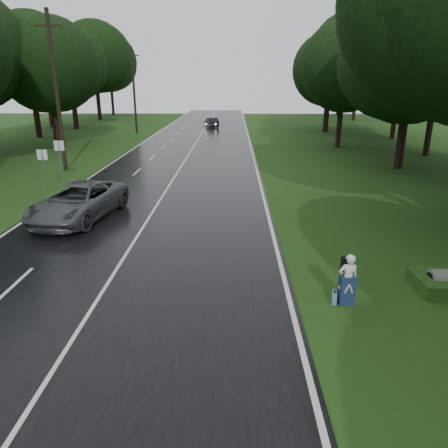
{
  "coord_description": "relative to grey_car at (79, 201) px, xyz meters",
  "views": [
    {
      "loc": [
        4.09,
        -10.03,
        6.27
      ],
      "look_at": [
        3.73,
        5.15,
        1.1
      ],
      "focal_mm": 33.53,
      "sensor_mm": 36.0,
      "label": 1
    }
  ],
  "objects": [
    {
      "name": "lane_center",
      "position": [
        3.29,
        11.01,
        -0.83
      ],
      "size": [
        0.12,
        140.0,
        0.01
      ],
      "primitive_type": "cube",
      "color": "silver",
      "rests_on": "road"
    },
    {
      "name": "suitcase",
      "position": [
        10.43,
        -7.8,
        -0.72
      ],
      "size": [
        0.21,
        0.46,
        0.32
      ],
      "primitive_type": "cube",
      "rotation": [
        0.0,
        0.0,
        6.1
      ],
      "color": "teal",
      "rests_on": "ground"
    },
    {
      "name": "tree_right_e",
      "position": [
        17.84,
        23.69,
        -0.88
      ],
      "size": [
        8.59,
        8.59,
        13.42
      ],
      "primitive_type": null,
      "color": "black",
      "rests_on": "ground"
    },
    {
      "name": "road_sign_a",
      "position": [
        -3.91,
        5.31,
        -0.88
      ],
      "size": [
        0.6,
        0.1,
        2.51
      ],
      "primitive_type": null,
      "color": "white",
      "rests_on": "ground"
    },
    {
      "name": "tree_left_f",
      "position": [
        -14.7,
        40.26,
        -0.88
      ],
      "size": [
        9.24,
        9.24,
        14.44
      ],
      "primitive_type": null,
      "color": "black",
      "rests_on": "ground"
    },
    {
      "name": "far_car",
      "position": [
        4.13,
        42.97,
        -0.17
      ],
      "size": [
        2.39,
        4.28,
        1.33
      ],
      "primitive_type": "imported",
      "rotation": [
        0.0,
        0.0,
        3.4
      ],
      "color": "black",
      "rests_on": "road"
    },
    {
      "name": "tree_right_f",
      "position": [
        19.4,
        37.33,
        -0.88
      ],
      "size": [
        8.45,
        8.45,
        13.2
      ],
      "primitive_type": null,
      "color": "black",
      "rests_on": "ground"
    },
    {
      "name": "utility_pole_mid",
      "position": [
        -5.21,
        11.67,
        -0.88
      ],
      "size": [
        1.8,
        0.28,
        10.98
      ],
      "primitive_type": null,
      "color": "black",
      "rests_on": "ground"
    },
    {
      "name": "hitchhiker",
      "position": [
        10.75,
        -7.86,
        -0.14
      ],
      "size": [
        0.6,
        0.55,
        1.59
      ],
      "color": "silver",
      "rests_on": "ground"
    },
    {
      "name": "tree_left_e",
      "position": [
        -10.65,
        23.66,
        -0.88
      ],
      "size": [
        8.56,
        8.56,
        13.38
      ],
      "primitive_type": null,
      "color": "black",
      "rests_on": "ground"
    },
    {
      "name": "utility_pole_far",
      "position": [
        -5.21,
        35.72,
        -0.88
      ],
      "size": [
        1.8,
        0.28,
        10.38
      ],
      "primitive_type": null,
      "color": "black",
      "rests_on": "ground"
    },
    {
      "name": "tree_right_d",
      "position": [
        19.95,
        13.01,
        -0.88
      ],
      "size": [
        8.71,
        8.71,
        13.61
      ],
      "primitive_type": null,
      "color": "black",
      "rests_on": "ground"
    },
    {
      "name": "ground",
      "position": [
        3.29,
        -8.99,
        -0.88
      ],
      "size": [
        160.0,
        160.0,
        0.0
      ],
      "primitive_type": "plane",
      "color": "#214514",
      "rests_on": "ground"
    },
    {
      "name": "grey_car",
      "position": [
        0.0,
        0.0,
        0.0
      ],
      "size": [
        3.83,
        6.44,
        1.68
      ],
      "primitive_type": "imported",
      "rotation": [
        0.0,
        0.0,
        6.1
      ],
      "color": "#4C4F51",
      "rests_on": "road"
    },
    {
      "name": "road_sign_b",
      "position": [
        -3.91,
        7.85,
        -0.88
      ],
      "size": [
        0.65,
        0.1,
        2.7
      ],
      "primitive_type": null,
      "color": "white",
      "rests_on": "ground"
    },
    {
      "name": "road",
      "position": [
        3.29,
        11.01,
        -0.86
      ],
      "size": [
        12.0,
        140.0,
        0.04
      ],
      "primitive_type": "cube",
      "color": "black",
      "rests_on": "ground"
    }
  ]
}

